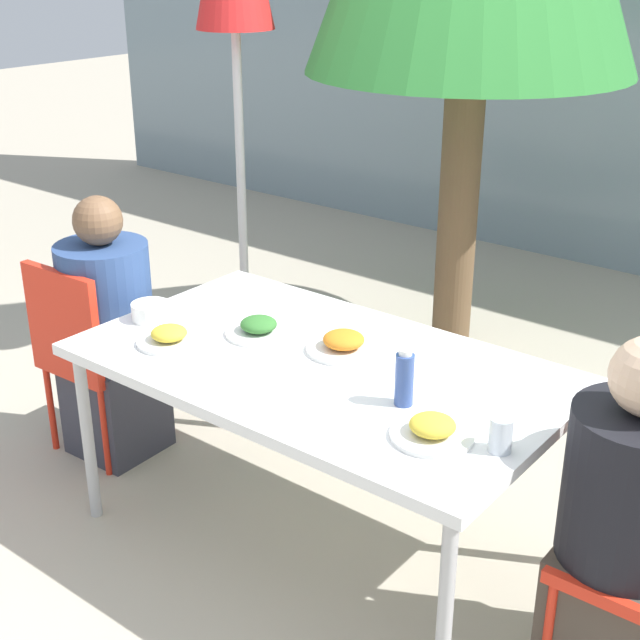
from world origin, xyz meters
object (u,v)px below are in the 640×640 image
Objects in this scene: person_right at (625,533)px; salad_bowl at (151,311)px; drinking_cup at (501,435)px; bottle at (404,378)px; chair_left at (87,346)px; person_left at (110,338)px.

salad_bowl is (-1.79, -0.13, 0.24)m from person_right.
drinking_cup is at bearing -0.97° from salad_bowl.
person_right is 1.81m from salad_bowl.
bottle is 1.10m from salad_bowl.
chair_left is 2.19m from person_right.
chair_left reaches higher than drinking_cup.
chair_left is 0.78× the size of person_right.
person_left reaches higher than bottle.
bottle is 0.36m from drinking_cup.
person_left is at bearing 176.93° from drinking_cup.
person_right is 0.45m from drinking_cup.
salad_bowl is (-1.10, -0.04, -0.06)m from bottle.
person_left is 1.49m from bottle.
person_left is at bearing 178.52° from bottle.
salad_bowl is (0.40, 0.01, 0.26)m from chair_left.
bottle is (-0.69, -0.09, 0.30)m from person_right.
chair_left is at bearing -178.64° from salad_bowl.
person_left is 2.14m from person_right.
bottle is at bearing 1.83° from salad_bowl.
person_left is 10.85× the size of drinking_cup.
chair_left is at bearing 2.76° from person_right.
person_right is (2.14, 0.05, -0.01)m from person_left.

